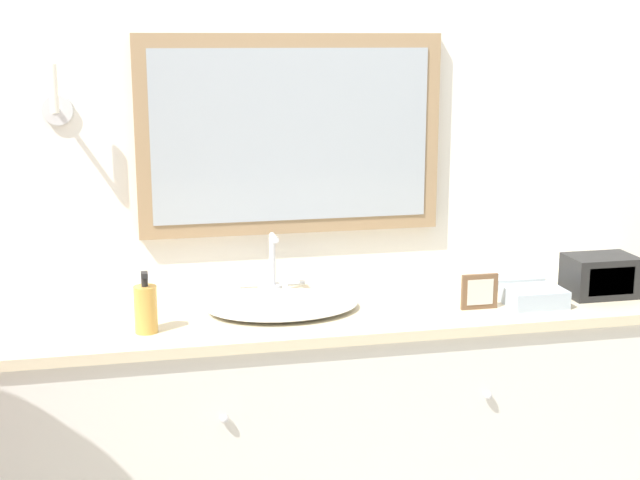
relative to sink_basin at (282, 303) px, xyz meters
The scene contains 8 objects.
wall_back 0.56m from the sink_basin, 64.04° to the left, with size 8.00×0.18×2.55m.
vanity_counter 0.48m from the sink_basin, ahead, with size 2.15×0.60×0.85m.
sink_basin is the anchor object (origin of this frame).
soap_bottle 0.42m from the sink_basin, 162.47° to the right, with size 0.06×0.06×0.17m.
appliance_box 0.99m from the sink_basin, ahead, with size 0.21×0.14×0.13m.
picture_frame 0.58m from the sink_basin, 11.64° to the right, with size 0.11×0.01×0.11m.
hand_towel_near_sink 0.76m from the sink_basin, ahead, with size 0.17×0.14×0.05m.
hand_towel_far_corner 0.78m from the sink_basin, ahead, with size 0.18×0.11×0.03m.
Camera 1 is at (-0.60, -2.19, 1.63)m, focal length 50.00 mm.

